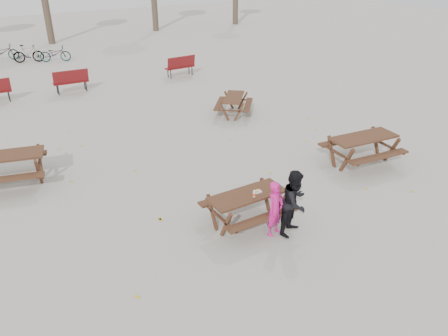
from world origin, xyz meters
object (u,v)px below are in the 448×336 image
adult (295,202)px  picnic_table_east (362,150)px  main_picnic_table (247,201)px  picnic_table_far (234,106)px  picnic_table_north (5,170)px  soda_bottle (254,194)px  child (275,209)px  food_tray (258,192)px

adult → picnic_table_east: adult is taller
main_picnic_table → picnic_table_far: (3.78, 6.39, -0.23)m
picnic_table_east → picnic_table_north: bearing=162.0°
soda_bottle → adult: size_ratio=0.11×
adult → picnic_table_north: 7.72m
main_picnic_table → picnic_table_east: bearing=9.9°
picnic_table_far → picnic_table_north: bearing=140.0°
main_picnic_table → picnic_table_north: bearing=132.3°
child → picnic_table_far: child is taller
adult → main_picnic_table: bearing=105.1°
food_tray → child: child is taller
picnic_table_east → soda_bottle: bearing=-161.6°
food_tray → picnic_table_far: bearing=61.2°
child → picnic_table_east: (4.37, 1.48, -0.22)m
main_picnic_table → child: (0.28, -0.67, 0.06)m
adult → picnic_table_north: adult is taller
main_picnic_table → child: 0.73m
main_picnic_table → child: child is taller
food_tray → picnic_table_east: 4.53m
adult → picnic_table_east: bearing=-1.5°
main_picnic_table → picnic_table_north: picnic_table_north is taller
picnic_table_north → soda_bottle: bearing=-34.1°
child → food_tray: bearing=77.5°
child → picnic_table_far: 7.88m
picnic_table_east → picnic_table_north: (-9.11, 4.09, 0.01)m
adult → soda_bottle: bearing=109.9°
adult → picnic_table_far: (3.09, 7.23, -0.41)m
soda_bottle → child: child is taller
food_tray → adult: 0.89m
main_picnic_table → picnic_table_far: size_ratio=1.09×
soda_bottle → picnic_table_north: bearing=131.6°
main_picnic_table → picnic_table_north: (-4.46, 4.90, -0.14)m
food_tray → soda_bottle: (-0.18, -0.11, 0.05)m
food_tray → adult: (0.46, -0.77, -0.03)m
adult → picnic_table_far: 7.87m
child → picnic_table_far: (3.50, 7.06, -0.29)m
soda_bottle → child: size_ratio=0.13×
child → adult: adult is taller
picnic_table_north → picnic_table_far: bearing=24.6°
main_picnic_table → picnic_table_far: main_picnic_table is taller
main_picnic_table → picnic_table_east: picnic_table_east is taller
picnic_table_north → adult: bearing=-33.8°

